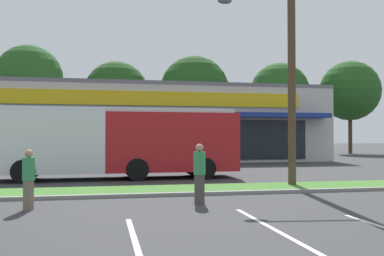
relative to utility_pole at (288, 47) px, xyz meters
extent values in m
cube|color=#427A2D|center=(-3.99, -0.30, -5.35)|extent=(56.00, 2.20, 0.12)
cube|color=gray|center=(-3.99, -1.52, -5.35)|extent=(56.00, 0.24, 0.12)
cube|color=silver|center=(-6.37, -7.64, -5.41)|extent=(0.12, 4.80, 0.01)
cube|color=silver|center=(-3.44, -6.86, -5.41)|extent=(0.12, 4.80, 0.01)
cube|color=#BCB7AD|center=(-4.44, 22.09, -2.53)|extent=(30.61, 12.58, 5.76)
cube|color=black|center=(-4.44, 15.76, -3.68)|extent=(25.71, 0.08, 3.00)
cube|color=navy|center=(-4.44, 15.10, -1.84)|extent=(28.77, 1.40, 0.35)
cube|color=gold|center=(-4.44, 15.72, -0.68)|extent=(24.49, 0.16, 1.04)
cube|color=slate|center=(-4.44, 22.09, 0.50)|extent=(30.61, 12.58, 0.30)
cylinder|color=#473323|center=(-14.13, 29.05, -2.82)|extent=(0.44, 0.44, 5.19)
sphere|color=#23511E|center=(-14.13, 29.05, 2.23)|extent=(6.54, 6.54, 6.54)
cylinder|color=#473323|center=(-5.61, 32.32, -3.40)|extent=(0.44, 0.44, 4.03)
sphere|color=#1E4719|center=(-5.61, 32.32, 1.25)|extent=(7.01, 7.01, 7.01)
cylinder|color=#473323|center=(2.89, 31.34, -3.32)|extent=(0.44, 0.44, 4.17)
sphere|color=#1E4719|center=(2.89, 31.34, 1.64)|extent=(7.66, 7.66, 7.66)
cylinder|color=#473323|center=(13.05, 31.64, -3.11)|extent=(0.44, 0.44, 4.59)
sphere|color=#23511E|center=(13.05, 31.64, 1.72)|extent=(6.78, 6.78, 6.78)
cylinder|color=#473323|center=(21.12, 30.14, -3.04)|extent=(0.44, 0.44, 4.73)
sphere|color=#23511E|center=(21.12, 30.14, 1.91)|extent=(6.91, 6.91, 6.91)
cylinder|color=#4C3826|center=(0.14, -0.02, -0.35)|extent=(0.30, 0.30, 10.12)
ellipsoid|color=#59595B|center=(-2.44, 0.30, 1.73)|extent=(0.56, 0.32, 0.24)
cube|color=#AD191E|center=(-3.84, 4.86, -3.71)|extent=(6.19, 2.69, 2.70)
cube|color=silver|center=(-9.41, 4.73, -3.71)|extent=(5.07, 2.67, 2.70)
cube|color=silver|center=(-6.35, 4.80, -2.26)|extent=(10.75, 2.55, 0.20)
cube|color=black|center=(-6.38, 6.11, -3.22)|extent=(10.25, 0.30, 1.19)
cylinder|color=black|center=(-10.22, 3.54, -4.91)|extent=(1.01, 0.32, 1.00)
cylinder|color=black|center=(-10.28, 5.88, -4.91)|extent=(1.01, 0.32, 1.00)
cylinder|color=black|center=(-5.49, 3.65, -4.91)|extent=(1.01, 0.32, 1.00)
cylinder|color=black|center=(-5.54, 5.99, -4.91)|extent=(1.01, 0.32, 1.00)
cylinder|color=black|center=(-2.42, 3.72, -4.91)|extent=(1.01, 0.32, 1.00)
cylinder|color=black|center=(-2.48, 6.07, -4.91)|extent=(1.01, 0.32, 1.00)
cube|color=black|center=(-6.10, 10.93, -4.77)|extent=(4.44, 1.76, 0.63)
cube|color=black|center=(-5.88, 10.93, -4.21)|extent=(2.00, 1.55, 0.50)
cylinder|color=black|center=(-7.48, 10.09, -5.09)|extent=(0.64, 0.22, 0.64)
cylinder|color=black|center=(-7.48, 11.76, -5.09)|extent=(0.64, 0.22, 0.64)
cylinder|color=black|center=(-4.73, 10.09, -5.09)|extent=(0.64, 0.22, 0.64)
cylinder|color=black|center=(-4.73, 11.76, -5.09)|extent=(0.64, 0.22, 0.64)
cube|color=#515459|center=(-11.41, 10.51, -4.74)|extent=(4.70, 1.74, 0.69)
cube|color=black|center=(-11.17, 10.51, -4.16)|extent=(2.11, 1.53, 0.48)
cylinder|color=black|center=(-9.95, 9.68, -5.09)|extent=(0.64, 0.22, 0.64)
cylinder|color=black|center=(-9.95, 11.34, -5.09)|extent=(0.64, 0.22, 0.64)
cylinder|color=#726651|center=(-8.90, -3.41, -5.02)|extent=(0.27, 0.27, 0.78)
cylinder|color=#338C4C|center=(-8.90, -3.41, -4.33)|extent=(0.32, 0.32, 0.61)
sphere|color=tan|center=(-8.90, -3.41, -3.91)|extent=(0.21, 0.21, 0.21)
cylinder|color=#47423D|center=(-4.22, -3.27, -4.99)|extent=(0.30, 0.30, 0.84)
cylinder|color=#338C4C|center=(-4.22, -3.27, -4.23)|extent=(0.35, 0.35, 0.67)
sphere|color=tan|center=(-4.22, -3.27, -3.79)|extent=(0.23, 0.23, 0.23)
camera|label=1|loc=(-6.95, -15.60, -3.47)|focal=40.71mm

